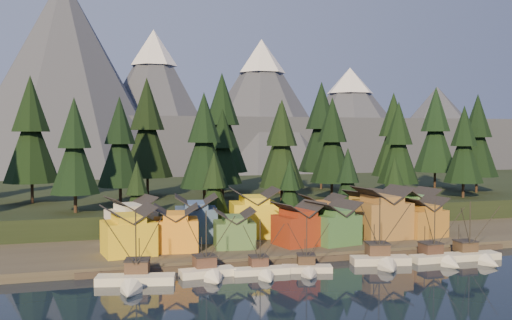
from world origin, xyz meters
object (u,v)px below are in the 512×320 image
object	(u,v)px
boat_0	(134,271)
house_back_0	(131,219)
boat_4	(382,251)
boat_5	(440,250)
boat_6	(476,249)
boat_2	(262,264)
house_front_0	(129,229)
boat_3	(308,262)
house_back_1	(196,217)
boat_1	(209,263)
house_front_1	(176,227)

from	to	relation	value
boat_0	house_back_0	xyz separation A→B (m)	(1.70, 25.86, 4.01)
boat_0	boat_4	distance (m)	41.87
boat_5	boat_0	bearing A→B (deg)	-179.72
boat_5	boat_6	size ratio (longest dim) A/B	1.00
boat_0	boat_2	world-z (taller)	boat_0
boat_5	house_front_0	distance (m)	54.57
boat_5	house_back_0	world-z (taller)	house_back_0
boat_3	house_back_0	xyz separation A→B (m)	(-25.88, 26.11, 4.35)
house_back_1	house_back_0	bearing A→B (deg)	-176.12
house_front_0	boat_6	bearing A→B (deg)	-23.65
boat_3	house_back_1	world-z (taller)	house_back_1
boat_1	boat_2	distance (m)	8.55
house_front_1	house_back_1	bearing A→B (deg)	65.85
boat_5	boat_3	bearing A→B (deg)	-179.32
boat_1	boat_4	size ratio (longest dim) A/B	0.90
boat_5	house_front_0	size ratio (longest dim) A/B	1.22
boat_4	boat_6	bearing A→B (deg)	7.39
boat_2	house_front_1	world-z (taller)	house_front_1
boat_6	house_back_0	world-z (taller)	house_back_0
boat_4	house_front_0	world-z (taller)	boat_4
house_front_1	house_back_0	size ratio (longest dim) A/B	0.91
boat_2	house_back_1	size ratio (longest dim) A/B	1.10
house_back_1	boat_2	bearing A→B (deg)	-67.59
boat_0	house_front_1	size ratio (longest dim) A/B	1.44
boat_6	boat_3	bearing A→B (deg)	-178.34
boat_3	boat_4	world-z (taller)	boat_4
boat_3	house_back_1	distance (m)	28.77
boat_2	boat_6	xyz separation A→B (m)	(39.48, -1.18, 0.38)
boat_1	house_front_1	xyz separation A→B (m)	(-2.77, 15.21, 3.49)
boat_4	house_front_1	xyz separation A→B (m)	(-32.95, 16.04, 3.26)
boat_0	boat_2	size ratio (longest dim) A/B	1.28
boat_1	boat_2	bearing A→B (deg)	-12.17
boat_0	boat_4	xyz separation A→B (m)	(41.86, 0.89, 0.31)
boat_6	house_front_1	xyz separation A→B (m)	(-50.69, 17.65, 3.64)
house_back_0	boat_3	bearing A→B (deg)	-59.81
house_front_1	boat_1	bearing A→B (deg)	-70.22
boat_4	boat_0	bearing A→B (deg)	-166.18
boat_0	boat_4	bearing A→B (deg)	13.99
boat_3	house_back_0	world-z (taller)	house_back_0
boat_0	boat_1	bearing A→B (deg)	21.16
boat_3	boat_5	xyz separation A→B (m)	(24.97, 0.11, 0.39)
boat_1	boat_3	xyz separation A→B (m)	(15.90, -1.97, -0.42)
house_back_0	boat_2	bearing A→B (deg)	-68.63
house_front_0	house_back_0	size ratio (longest dim) A/B	0.96
boat_6	boat_2	bearing A→B (deg)	-179.20
boat_3	house_back_1	bearing A→B (deg)	134.04
boat_0	house_front_1	distance (m)	19.46
house_front_0	house_front_1	xyz separation A→B (m)	(8.47, 1.29, -0.17)
boat_2	boat_6	world-z (taller)	boat_6
boat_0	house_front_1	xyz separation A→B (m)	(8.91, 16.93, 3.58)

